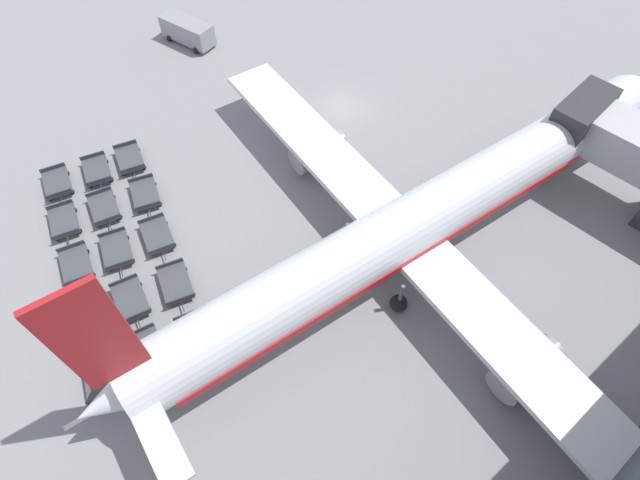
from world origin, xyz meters
The scene contains 19 objects.
ground_plane centered at (0.00, 0.00, 0.00)m, with size 500.00×500.00×0.00m, color gray.
airplane centered at (14.18, -5.98, 3.36)m, with size 39.56×43.27×12.64m.
service_van centered at (-16.23, -5.10, 1.18)m, with size 5.57×3.34×2.17m.
baggage_dolly_row_near_col_a centered at (-6.18, -21.99, 0.49)m, with size 3.74×2.39×0.92m.
baggage_dolly_row_near_col_b centered at (-2.44, -23.00, 0.49)m, with size 3.74×2.43×0.92m.
baggage_dolly_row_near_col_c centered at (1.49, -23.79, 0.49)m, with size 3.74×2.41×0.92m.
baggage_dolly_row_near_col_d centered at (5.28, -24.65, 0.49)m, with size 3.74×2.48×0.92m.
baggage_dolly_row_near_col_e centered at (9.44, -25.67, 0.49)m, with size 3.74×2.50×0.92m.
baggage_dolly_row_mid_a_col_a centered at (-5.52, -19.20, 0.49)m, with size 3.74×2.47×0.92m.
baggage_dolly_row_mid_a_col_b centered at (-1.82, -20.32, 0.49)m, with size 3.73×2.35×0.92m.
baggage_dolly_row_mid_a_col_c centered at (2.07, -21.24, 0.49)m, with size 3.74×2.51×0.92m.
baggage_dolly_row_mid_a_col_d centered at (6.07, -22.21, 0.49)m, with size 3.73×2.31×0.92m.
baggage_dolly_row_mid_a_col_e centered at (9.84, -23.00, 0.49)m, with size 3.73×2.28×0.92m.
baggage_dolly_row_mid_b_col_a centered at (-5.11, -16.73, 0.49)m, with size 3.74×2.46×0.92m.
baggage_dolly_row_mid_b_col_b centered at (-1.18, -17.48, 0.49)m, with size 3.74×2.56×0.92m.
baggage_dolly_row_mid_b_col_c centered at (2.68, -18.56, 0.49)m, with size 3.74×2.40×0.92m.
baggage_dolly_row_mid_b_col_d centered at (6.78, -19.45, 0.49)m, with size 3.74×2.51×0.92m.
baggage_dolly_row_mid_b_col_e centered at (10.69, -20.31, 0.49)m, with size 3.74×2.44×0.92m.
stand_guidance_stripe centered at (11.77, -15.16, 0.00)m, with size 2.44×26.82×0.01m.
Camera 1 is at (25.02, -22.41, 27.70)m, focal length 28.00 mm.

